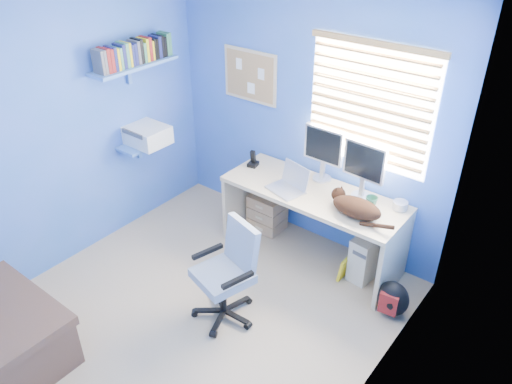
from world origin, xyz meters
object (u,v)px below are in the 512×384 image
Objects in this scene: cat at (357,208)px; tower_pc at (369,254)px; desk at (311,224)px; office_chair at (228,284)px; laptop at (286,180)px.

tower_pc is (0.08, 0.22, -0.59)m from cat.
office_chair is at bearing -96.06° from desk.
office_chair reaches higher than tower_pc.
cat is 0.64m from tower_pc.
desk is 1.99× the size of office_chair.
laptop reaches higher than cat.
laptop reaches higher than office_chair.
tower_pc is at bearing 31.53° from laptop.
desk is 3.87× the size of tower_pc.
laptop is at bearing -158.76° from cat.
laptop is 0.74× the size of cat.
office_chair is (-0.70, -1.21, 0.10)m from tower_pc.
desk is 0.68m from cat.
cat is 0.99× the size of tower_pc.
office_chair is at bearing -114.27° from tower_pc.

